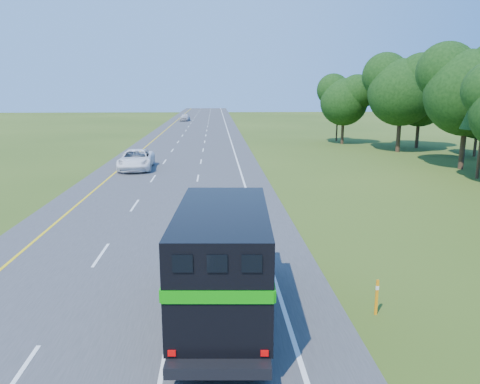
{
  "coord_description": "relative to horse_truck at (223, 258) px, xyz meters",
  "views": [
    {
      "loc": [
        3.28,
        0.12,
        7.22
      ],
      "look_at": [
        4.61,
        25.12,
        1.68
      ],
      "focal_mm": 35.0,
      "sensor_mm": 36.0,
      "label": 1
    }
  ],
  "objects": [
    {
      "name": "far_car",
      "position": [
        -7.03,
        94.49,
        -1.18
      ],
      "size": [
        2.31,
        5.0,
        1.66
      ],
      "primitive_type": "imported",
      "rotation": [
        0.0,
        0.0,
        -0.07
      ],
      "color": "silver",
      "rests_on": "road"
    },
    {
      "name": "delineator",
      "position": [
        4.96,
        -0.02,
        -1.4
      ],
      "size": [
        0.1,
        0.06,
        1.21
      ],
      "color": "orange",
      "rests_on": "ground"
    },
    {
      "name": "road",
      "position": [
        -3.5,
        36.06,
        -2.03
      ],
      "size": [
        15.0,
        260.0,
        0.04
      ],
      "primitive_type": "cube",
      "color": "#38383A",
      "rests_on": "ground"
    },
    {
      "name": "horse_truck",
      "position": [
        0.0,
        0.0,
        0.0
      ],
      "size": [
        3.09,
        8.62,
        3.76
      ],
      "rotation": [
        0.0,
        0.0,
        -0.05
      ],
      "color": "black",
      "rests_on": "road"
    },
    {
      "name": "white_suv",
      "position": [
        -7.42,
        28.81,
        -1.13
      ],
      "size": [
        3.21,
        6.45,
        1.76
      ],
      "primitive_type": "imported",
      "rotation": [
        0.0,
        0.0,
        0.05
      ],
      "color": "white",
      "rests_on": "road"
    },
    {
      "name": "lane_markings",
      "position": [
        -3.5,
        36.06,
        -2.01
      ],
      "size": [
        11.15,
        260.0,
        0.01
      ],
      "color": "yellow",
      "rests_on": "road"
    }
  ]
}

